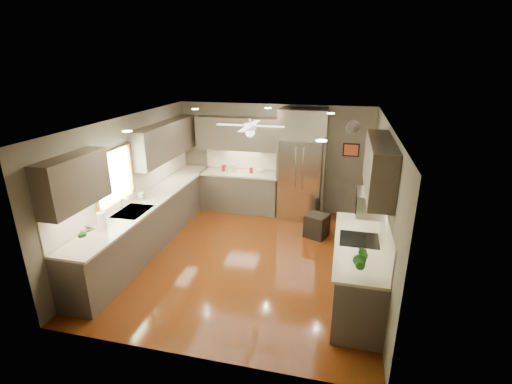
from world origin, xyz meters
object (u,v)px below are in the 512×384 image
at_px(microwave, 371,203).
at_px(potted_plant_left, 86,231).
at_px(canister_a, 224,168).
at_px(paper_towel, 102,222).
at_px(canister_c, 234,168).
at_px(stool, 317,226).
at_px(potted_plant_right, 361,259).
at_px(bowl, 260,172).
at_px(canister_d, 251,170).
at_px(refrigerator, 301,167).
at_px(soap_bottle, 143,194).
at_px(canister_b, 226,168).

bearing_deg(microwave, potted_plant_left, -164.18).
relative_size(canister_a, paper_towel, 0.45).
relative_size(canister_c, stool, 0.34).
distance_m(potted_plant_right, bowl, 4.40).
relative_size(canister_c, potted_plant_left, 0.57).
distance_m(canister_c, potted_plant_left, 4.03).
bearing_deg(paper_towel, canister_d, 66.91).
relative_size(potted_plant_left, potted_plant_right, 0.89).
bearing_deg(potted_plant_left, refrigerator, 55.28).
bearing_deg(microwave, soap_bottle, 171.01).
relative_size(potted_plant_right, refrigerator, 0.15).
distance_m(canister_a, potted_plant_right, 4.86).
height_order(canister_b, stool, canister_b).
relative_size(potted_plant_right, bowl, 1.68).
bearing_deg(canister_b, bowl, 0.32).
height_order(canister_a, potted_plant_left, potted_plant_left).
relative_size(canister_d, bowl, 0.57).
bearing_deg(microwave, paper_towel, -169.52).
relative_size(canister_a, stool, 0.27).
bearing_deg(canister_d, microwave, -47.96).
bearing_deg(canister_a, bowl, 1.72).
height_order(canister_b, canister_d, canister_b).
height_order(canister_d, potted_plant_right, potted_plant_right).
distance_m(canister_a, bowl, 0.87).
bearing_deg(stool, bowl, 144.01).
relative_size(potted_plant_left, refrigerator, 0.13).
bearing_deg(stool, canister_d, 147.56).
bearing_deg(potted_plant_right, canister_d, 121.75).
xyz_separation_m(canister_c, microwave, (2.91, -2.75, 0.45)).
xyz_separation_m(bowl, paper_towel, (-1.70, -3.51, 0.11)).
bearing_deg(canister_d, refrigerator, -3.08).
relative_size(canister_c, microwave, 0.34).
xyz_separation_m(soap_bottle, bowl, (1.80, 2.12, -0.07)).
xyz_separation_m(canister_b, microwave, (3.11, -2.77, 0.47)).
relative_size(bowl, stool, 0.40).
bearing_deg(potted_plant_left, canister_b, 77.38).
distance_m(canister_b, microwave, 4.19).
distance_m(soap_bottle, refrigerator, 3.45).
height_order(potted_plant_right, bowl, potted_plant_right).
height_order(canister_d, paper_towel, paper_towel).
distance_m(canister_d, paper_towel, 3.82).
bearing_deg(soap_bottle, canister_b, 65.26).
height_order(canister_c, microwave, microwave).
distance_m(canister_d, bowl, 0.21).
bearing_deg(canister_b, stool, -24.77).
distance_m(microwave, stool, 2.29).
height_order(canister_c, soap_bottle, soap_bottle).
bearing_deg(stool, paper_towel, -141.92).
bearing_deg(refrigerator, soap_bottle, -143.29).
xyz_separation_m(canister_b, paper_towel, (-0.88, -3.51, 0.07)).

